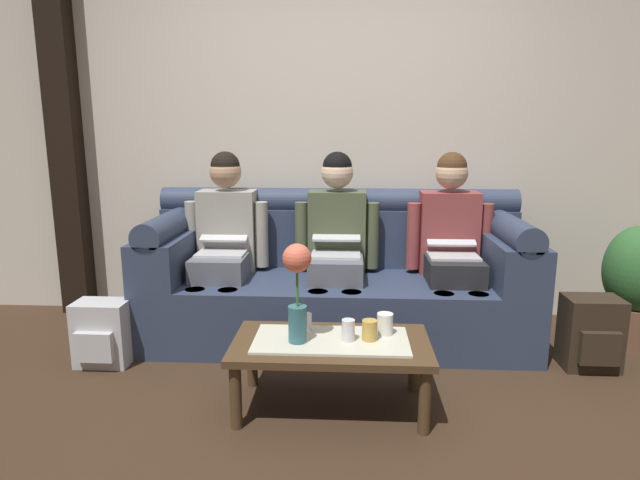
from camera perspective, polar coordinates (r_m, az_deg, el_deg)
The scene contains 16 objects.
ground_plane at distance 2.65m, azimuth 1.01°, elevation -19.30°, with size 14.00×14.00×0.00m, color #382619.
back_wall_patterned at distance 3.97m, azimuth 2.04°, elevation 12.94°, with size 6.00×0.12×2.90m, color beige.
timber_pillar at distance 4.37m, azimuth -25.55°, elevation 11.72°, with size 0.20×0.20×2.90m, color black.
couch at distance 3.58m, azimuth 1.74°, elevation -4.46°, with size 2.46×0.88×0.96m.
person_left at distance 3.60m, azimuth -10.12°, elevation 0.22°, with size 0.56×0.67×1.22m.
person_middle at distance 3.51m, azimuth 1.77°, elevation 0.09°, with size 0.56×0.67×1.22m.
person_right at distance 3.57m, azimuth 13.77°, elevation -0.04°, with size 0.56×0.67×1.22m.
coffee_table at distance 2.67m, azimuth 1.19°, elevation -11.55°, with size 0.96×0.52×0.36m.
flower_vase at distance 2.53m, azimuth -2.44°, elevation -4.52°, with size 0.14×0.14×0.48m.
cup_near_left at distance 2.62m, azimuth 3.02°, elevation -9.55°, with size 0.06×0.06×0.10m, color silver.
cup_near_right at distance 2.75m, azimuth -1.63°, elevation -8.71°, with size 0.07×0.07×0.09m, color silver.
cup_far_center at distance 2.64m, azimuth 5.30°, elevation -9.52°, with size 0.07×0.07×0.10m, color gold.
cup_far_left at distance 2.71m, azimuth 6.92°, elevation -8.84°, with size 0.08×0.08×0.11m, color white.
backpack_left at distance 3.43m, azimuth -22.13°, elevation -9.23°, with size 0.31×0.25×0.38m.
backpack_right at distance 3.50m, azimuth 26.86°, elevation -8.88°, with size 0.31×0.27×0.42m.
potted_plant at distance 3.92m, azimuth 30.57°, elevation -3.73°, with size 0.40×0.40×0.78m.
Camera 1 is at (0.08, -2.27, 1.36)m, focal length 30.09 mm.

